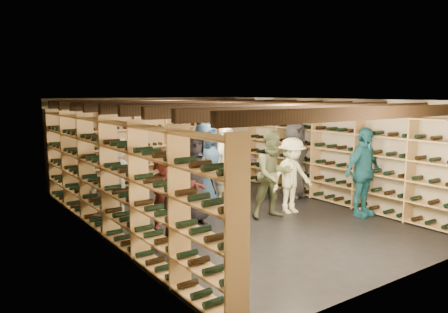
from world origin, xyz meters
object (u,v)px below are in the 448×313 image
person_4 (363,172)px  person_12 (294,160)px  person_9 (117,177)px  person_7 (227,166)px  person_6 (206,167)px  person_2 (273,175)px  person_10 (181,173)px  person_5 (166,192)px  person_3 (292,176)px  person_1 (178,206)px  crate_stack_right (235,181)px  person_11 (227,164)px  person_0 (194,177)px  crate_stack_left (187,182)px  crate_loose (230,181)px

person_4 → person_12: size_ratio=0.99×
person_9 → person_7: bearing=-3.6°
person_6 → person_2: bearing=-81.4°
person_2 → person_10: size_ratio=1.11×
person_5 → person_10: bearing=65.1°
person_7 → person_10: 1.04m
person_3 → person_6: 1.85m
person_6 → person_10: bearing=115.5°
person_1 → person_5: size_ratio=0.98×
crate_stack_right → person_11: 0.58m
person_0 → person_7: size_ratio=0.99×
crate_stack_left → person_2: 2.82m
person_4 → person_10: bearing=133.4°
person_1 → person_12: (4.13, 1.65, 0.17)m
crate_stack_left → crate_stack_right: size_ratio=1.00×
person_10 → crate_loose: bearing=37.5°
person_6 → person_5: bearing=-168.8°
person_0 → person_1: size_ratio=1.20×
person_1 → person_10: size_ratio=0.94×
crate_stack_right → person_7: 1.29m
person_10 → crate_stack_right: bearing=17.9°
person_3 → person_6: size_ratio=0.85×
person_10 → person_11: (1.47, 0.32, 0.01)m
crate_stack_left → person_6: bearing=-103.6°
crate_stack_right → person_12: bearing=-45.8°
person_4 → person_12: 2.01m
crate_stack_right → person_4: size_ratio=0.37×
crate_loose → person_6: bearing=-136.6°
person_9 → person_12: person_12 is taller
person_2 → person_4: person_4 is taller
crate_stack_left → person_9: size_ratio=0.41×
person_0 → person_1: 1.63m
person_2 → person_7: 1.31m
crate_loose → person_4: 4.28m
crate_stack_left → person_0: 2.39m
person_5 → crate_stack_left: bearing=66.3°
crate_stack_right → person_1: person_1 is taller
person_5 → person_12: person_12 is taller
person_10 → person_12: bearing=-7.6°
person_4 → person_5: person_4 is taller
person_3 → person_11: 1.99m
crate_stack_right → person_10: size_ratio=0.42×
person_0 → person_12: (3.08, 0.40, 0.02)m
person_4 → person_1: bearing=171.8°
person_6 → person_4: bearing=-65.9°
person_3 → person_6: bearing=139.5°
person_0 → person_10: bearing=94.4°
person_11 → person_12: 1.64m
crate_stack_left → person_3: 2.90m
person_4 → person_11: size_ratio=1.13×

